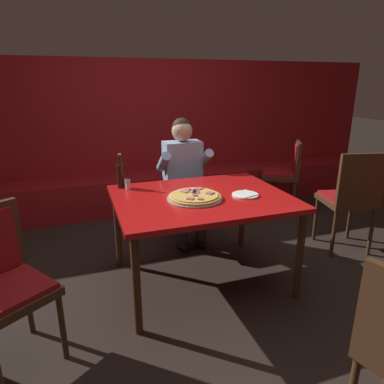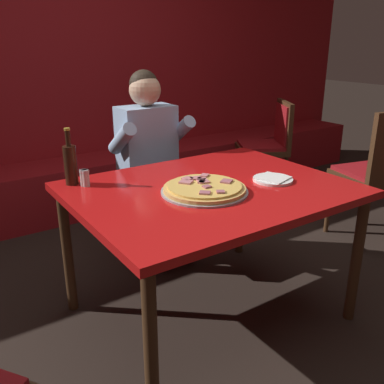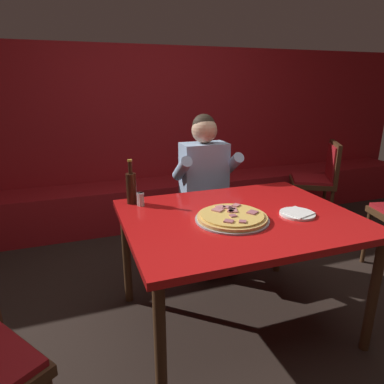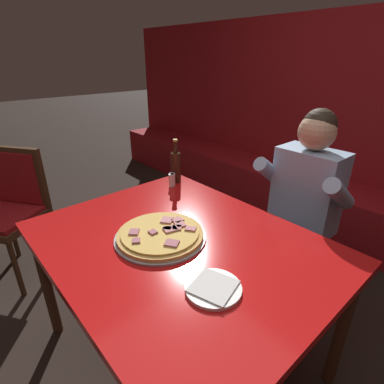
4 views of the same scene
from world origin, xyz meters
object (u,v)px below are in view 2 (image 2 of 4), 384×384
Objects in this scene: main_dining_table at (210,200)px; plate_white_paper at (273,179)px; pizza at (204,189)px; diner_seated_blue_shirt at (153,157)px; dining_chair_by_booth at (270,141)px; beer_bottle at (70,163)px; dining_chair_near_right at (380,167)px; shaker_black_pepper at (86,179)px; shaker_parmesan at (84,178)px.

plate_white_paper is (0.33, -0.11, 0.08)m from main_dining_table.
pizza is 0.34× the size of diner_seated_blue_shirt.
pizza reaches higher than main_dining_table.
dining_chair_by_booth is at bearing 37.26° from pizza.
pizza is 0.70m from beer_bottle.
beer_bottle is at bearing 169.32° from dining_chair_near_right.
dining_chair_near_right reaches higher than plate_white_paper.
diner_seated_blue_shirt is 1.62m from dining_chair_near_right.
shaker_black_pepper is at bearing 137.14° from pizza.
diner_seated_blue_shirt is 1.39× the size of dining_chair_by_booth.
diner_seated_blue_shirt is (0.69, 0.39, -0.16)m from beer_bottle.
diner_seated_blue_shirt is at bearing 34.61° from shaker_parmesan.
shaker_black_pepper is at bearing -60.17° from shaker_parmesan.
shaker_parmesan is (-0.85, 0.48, 0.03)m from plate_white_paper.
shaker_parmesan reaches higher than pizza.
beer_bottle is 0.32× the size of dining_chair_by_booth.
dining_chair_near_right is (2.06, -0.32, -0.20)m from shaker_black_pepper.
shaker_parmesan is (-0.53, 0.37, 0.11)m from main_dining_table.
pizza is 0.61m from shaker_black_pepper.
pizza is 2.03× the size of plate_white_paper.
shaker_parmesan reaches higher than plate_white_paper.
main_dining_table is 0.13m from pizza.
plate_white_paper is at bearing -28.93° from shaker_black_pepper.
main_dining_table is at bearing -35.15° from shaker_parmesan.
diner_seated_blue_shirt reaches higher than main_dining_table.
shaker_parmesan is (-0.45, 0.42, 0.02)m from pizza.
pizza is at bearing -144.74° from main_dining_table.
plate_white_paper is 0.97m from shaker_black_pepper.
dining_chair_near_right is (2.11, -0.40, -0.27)m from beer_bottle.
beer_bottle is at bearing 142.62° from main_dining_table.
plate_white_paper is at bearing -29.38° from shaker_parmesan.
dining_chair_by_booth reaches higher than pizza.
dining_chair_near_right is at bearing 1.31° from main_dining_table.
pizza is 4.97× the size of shaker_black_pepper.
shaker_parmesan is at bearing 150.62° from plate_white_paper.
dining_chair_by_booth reaches higher than shaker_black_pepper.
diner_seated_blue_shirt is at bearing 77.03° from pizza.
dining_chair_near_right reaches higher than shaker_parmesan.
dining_chair_by_booth is (1.27, 1.33, -0.22)m from plate_white_paper.
shaker_parmesan is (0.04, -0.06, -0.07)m from beer_bottle.
shaker_black_pepper is at bearing 145.41° from main_dining_table.
shaker_parmesan is 1.00× the size of shaker_black_pepper.
shaker_parmesan is at bearing -158.19° from dining_chair_by_booth.
shaker_black_pepper is (-0.44, 0.41, 0.02)m from pizza.
main_dining_table is 1.48× the size of dining_chair_by_booth.
shaker_parmesan is at bearing 170.79° from dining_chair_near_right.
dining_chair_by_booth is (1.48, 0.40, -0.16)m from diner_seated_blue_shirt.
beer_bottle is at bearing 122.36° from shaker_black_pepper.
beer_bottle reaches higher than plate_white_paper.
beer_bottle is (-0.49, 0.49, 0.09)m from pizza.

